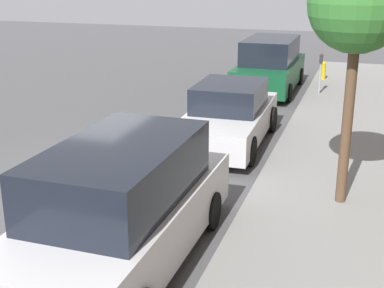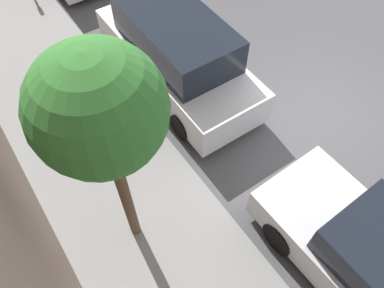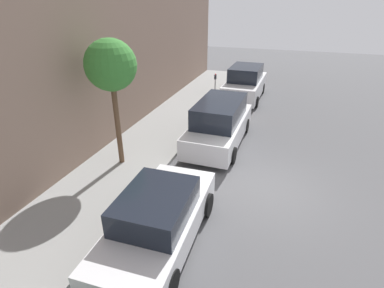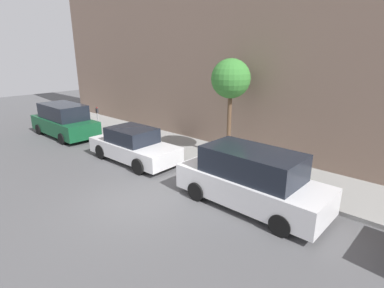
% 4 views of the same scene
% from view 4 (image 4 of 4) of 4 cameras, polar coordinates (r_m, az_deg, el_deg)
% --- Properties ---
extents(ground_plane, '(60.00, 60.00, 0.00)m').
position_cam_4_polar(ground_plane, '(10.46, -9.92, -10.51)').
color(ground_plane, '#515154').
extents(sidewalk, '(3.00, 32.00, 0.15)m').
position_cam_4_polar(sidewalk, '(13.75, 6.65, -3.07)').
color(sidewalk, gray).
rests_on(sidewalk, ground_plane).
extents(parked_minivan_second, '(2.02, 4.92, 1.90)m').
position_cam_4_polar(parked_minivan_second, '(9.79, 11.18, -6.58)').
color(parked_minivan_second, silver).
rests_on(parked_minivan_second, ground_plane).
extents(parked_sedan_third, '(1.92, 4.54, 1.54)m').
position_cam_4_polar(parked_sedan_third, '(13.83, -11.07, -0.33)').
color(parked_sedan_third, silver).
rests_on(parked_sedan_third, ground_plane).
extents(parked_minivan_fourth, '(2.02, 4.91, 1.90)m').
position_cam_4_polar(parked_minivan_fourth, '(19.16, -23.18, 4.11)').
color(parked_minivan_fourth, '#14512D').
rests_on(parked_minivan_fourth, ground_plane).
extents(parking_meter_far, '(0.11, 0.15, 1.39)m').
position_cam_4_polar(parking_meter_far, '(19.42, -17.54, 5.11)').
color(parking_meter_far, '#ADADB2').
rests_on(parking_meter_far, sidewalk).
extents(street_tree, '(1.69, 1.69, 4.41)m').
position_cam_4_polar(street_tree, '(13.16, 7.38, 12.07)').
color(street_tree, brown).
rests_on(street_tree, sidewalk).
extents(fire_hydrant, '(0.20, 0.20, 0.69)m').
position_cam_4_polar(fire_hydrant, '(21.79, -21.27, 4.61)').
color(fire_hydrant, gold).
rests_on(fire_hydrant, sidewalk).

